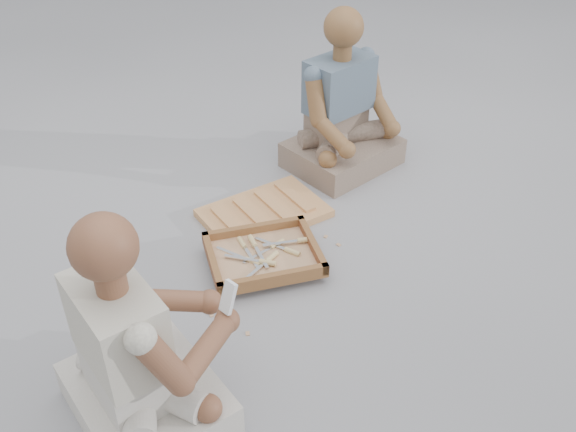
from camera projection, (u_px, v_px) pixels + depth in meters
ground at (312, 288)px, 2.58m from camera, size 60.00×60.00×0.00m
carved_panel at (264, 213)px, 2.98m from camera, size 0.56×0.38×0.04m
tool_tray at (263, 256)px, 2.66m from camera, size 0.55×0.49×0.06m
chisel_0 at (269, 260)px, 2.62m from camera, size 0.21×0.09×0.02m
chisel_1 at (262, 262)px, 2.61m from camera, size 0.16×0.18×0.02m
chisel_2 at (288, 250)px, 2.68m from camera, size 0.10×0.21×0.02m
chisel_3 at (244, 246)px, 2.70m from camera, size 0.06×0.22×0.02m
chisel_4 at (300, 240)px, 2.72m from camera, size 0.21×0.10×0.02m
chisel_5 at (273, 246)px, 2.70m from camera, size 0.22×0.04×0.02m
chisel_6 at (249, 260)px, 2.63m from camera, size 0.10×0.21×0.02m
chisel_7 at (254, 244)px, 2.70m from camera, size 0.07×0.22×0.02m
wood_chip_0 at (232, 240)px, 2.84m from camera, size 0.02×0.02×0.00m
wood_chip_1 at (326, 237)px, 2.86m from camera, size 0.02×0.02×0.00m
wood_chip_2 at (248, 334)px, 2.38m from camera, size 0.02×0.02×0.00m
wood_chip_3 at (214, 231)px, 2.89m from camera, size 0.02×0.02×0.00m
wood_chip_4 at (268, 230)px, 2.89m from camera, size 0.02×0.02×0.00m
wood_chip_5 at (289, 230)px, 2.90m from camera, size 0.02×0.02×0.00m
wood_chip_6 at (273, 237)px, 2.85m from camera, size 0.02×0.02×0.00m
wood_chip_7 at (283, 264)px, 2.70m from camera, size 0.02×0.02×0.00m
wood_chip_8 at (339, 245)px, 2.81m from camera, size 0.02×0.02×0.00m
wood_chip_9 at (211, 315)px, 2.46m from camera, size 0.02×0.02×0.00m
wood_chip_10 at (259, 212)px, 3.01m from camera, size 0.02×0.02×0.00m
wood_chip_11 at (268, 215)px, 2.99m from camera, size 0.02×0.02×0.00m
craftsman at (137, 356)px, 1.93m from camera, size 0.54×0.52×0.80m
companion at (343, 117)px, 3.21m from camera, size 0.57×0.48×0.82m
mobile_phone at (228, 297)px, 1.98m from camera, size 0.06×0.05×0.11m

